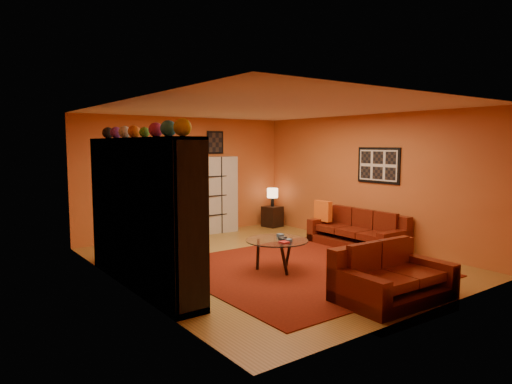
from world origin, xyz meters
TOP-DOWN VIEW (x-y plane):
  - floor at (0.00, 0.00)m, footprint 6.00×6.00m
  - ceiling at (0.00, 0.00)m, footprint 6.00×6.00m
  - wall_back at (0.00, 3.00)m, footprint 6.00×0.00m
  - wall_front at (0.00, -3.00)m, footprint 6.00×0.00m
  - wall_left at (-2.50, 0.00)m, footprint 0.00×6.00m
  - wall_right at (2.50, 0.00)m, footprint 0.00×6.00m
  - rug at (0.10, -0.70)m, footprint 3.60×3.60m
  - doorway at (-0.70, 2.96)m, footprint 0.95×0.10m
  - wall_art_right at (2.48, -0.30)m, footprint 0.03×1.00m
  - wall_art_back at (0.75, 2.98)m, footprint 0.42×0.03m
  - entertainment_unit at (-2.27, 0.00)m, footprint 0.45×3.00m
  - tv at (-2.23, 0.07)m, footprint 0.91×0.12m
  - sofa at (2.13, -0.15)m, footprint 0.83×1.98m
  - loveseat at (0.11, -2.42)m, footprint 1.55×0.96m
  - throw_pillow at (1.95, 0.67)m, footprint 0.12×0.42m
  - coffee_table at (-0.25, -0.54)m, footprint 0.99×0.99m
  - storage_cabinet at (0.69, 2.80)m, footprint 0.89×0.45m
  - bowl_chair at (-2.00, 1.34)m, footprint 0.76×0.76m
  - side_table at (2.13, 2.59)m, footprint 0.45×0.45m
  - table_lamp at (2.13, 2.59)m, footprint 0.27×0.27m

SIDE VIEW (x-z plane):
  - floor at x=0.00m, z-range 0.00..0.00m
  - rug at x=0.10m, z-range 0.00..0.01m
  - side_table at x=2.13m, z-range 0.00..0.50m
  - loveseat at x=0.11m, z-range -0.14..0.71m
  - sofa at x=2.13m, z-range -0.14..0.71m
  - bowl_chair at x=-2.00m, z-range 0.02..0.64m
  - coffee_table at x=-0.25m, z-range 0.21..0.70m
  - throw_pillow at x=1.95m, z-range 0.42..0.84m
  - table_lamp at x=2.13m, z-range 0.59..1.03m
  - storage_cabinet at x=0.69m, z-range 0.00..1.73m
  - tv at x=-2.23m, z-range 0.72..1.24m
  - doorway at x=-0.70m, z-range 0.00..2.04m
  - entertainment_unit at x=-2.27m, z-range 0.00..2.10m
  - wall_back at x=0.00m, z-range -1.70..4.30m
  - wall_front at x=0.00m, z-range -1.70..4.30m
  - wall_left at x=-2.50m, z-range -1.70..4.30m
  - wall_right at x=2.50m, z-range -1.70..4.30m
  - wall_art_right at x=2.48m, z-range 1.25..1.95m
  - wall_art_back at x=0.75m, z-range 1.79..2.31m
  - ceiling at x=0.00m, z-range 2.60..2.60m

